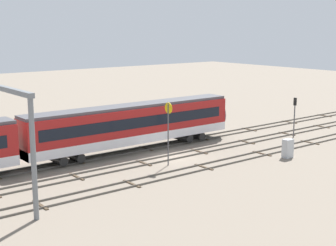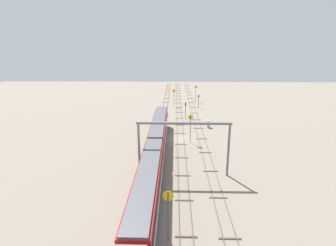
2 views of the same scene
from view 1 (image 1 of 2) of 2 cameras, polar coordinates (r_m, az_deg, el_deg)
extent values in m
plane|color=gray|center=(49.63, 0.56, -3.98)|extent=(201.34, 201.34, 0.00)
cube|color=#59544C|center=(45.75, 4.75, -5.21)|extent=(185.34, 0.07, 0.16)
cube|color=#59544C|center=(46.76, 3.55, -4.83)|extent=(185.34, 0.07, 0.16)
cube|color=#473828|center=(37.81, -14.45, -9.10)|extent=(0.24, 2.40, 0.08)
cube|color=#473828|center=(41.47, -4.17, -6.97)|extent=(0.24, 2.40, 0.08)
cube|color=#473828|center=(46.26, 4.15, -5.07)|extent=(0.24, 2.40, 0.08)
cube|color=#473828|center=(51.87, 10.75, -3.47)|extent=(0.24, 2.40, 0.08)
cube|color=#473828|center=(58.06, 15.98, -2.16)|extent=(0.24, 2.40, 0.08)
cube|color=#59544C|center=(49.07, 1.09, -4.05)|extent=(185.34, 0.07, 0.16)
cube|color=#59544C|center=(50.15, 0.05, -3.72)|extent=(185.34, 0.07, 0.16)
cube|color=#473828|center=(43.96, -10.42, -6.09)|extent=(0.24, 2.40, 0.08)
cube|color=#473828|center=(47.54, -2.79, -4.61)|extent=(0.24, 2.40, 0.08)
cube|color=#473828|center=(51.86, 3.63, -3.30)|extent=(0.24, 2.40, 0.08)
cube|color=#473828|center=(56.75, 9.00, -2.16)|extent=(0.24, 2.40, 0.08)
cube|color=#473828|center=(62.07, 13.48, -1.20)|extent=(0.24, 2.40, 0.08)
cube|color=#473828|center=(67.73, 17.23, -0.39)|extent=(0.24, 2.40, 0.08)
cube|color=#59544C|center=(52.58, -2.09, -3.04)|extent=(185.34, 0.07, 0.16)
cube|color=#59544C|center=(53.71, -3.00, -2.74)|extent=(185.34, 0.07, 0.16)
cube|color=#473828|center=(49.04, -10.23, -4.29)|extent=(0.24, 2.40, 0.08)
cube|color=#473828|center=(53.15, -2.55, -2.93)|extent=(0.24, 2.40, 0.08)
cube|color=#473828|center=(58.10, 3.91, -1.74)|extent=(0.24, 2.40, 0.08)
cube|color=#473828|center=(63.69, 9.29, -0.74)|extent=(0.24, 2.40, 0.08)
cube|color=#473828|center=(69.76, 13.77, 0.11)|extent=(0.24, 2.40, 0.08)
cube|color=#473828|center=(76.20, 17.51, 0.81)|extent=(0.24, 2.40, 0.08)
cube|color=maroon|center=(51.61, -4.08, -0.16)|extent=(24.00, 2.90, 3.60)
cube|color=silver|center=(51.89, -4.06, -1.62)|extent=(24.00, 2.94, 0.90)
cube|color=#4C4C51|center=(51.27, -4.11, 1.98)|extent=(24.00, 2.50, 0.30)
cube|color=black|center=(50.35, -3.15, 0.07)|extent=(22.00, 0.04, 1.10)
cube|color=black|center=(52.73, -4.98, 0.54)|extent=(22.00, 0.04, 1.10)
cylinder|color=black|center=(47.95, -12.56, -4.02)|extent=(0.90, 2.70, 0.90)
cylinder|color=black|center=(48.72, -10.65, -3.71)|extent=(0.90, 2.70, 0.90)
cylinder|color=black|center=(56.08, 1.69, -1.59)|extent=(0.90, 2.70, 0.90)
cylinder|color=black|center=(57.23, 3.07, -1.35)|extent=(0.90, 2.70, 0.90)
cone|color=silver|center=(59.66, 6.13, 1.14)|extent=(1.60, 3.24, 3.24)
cylinder|color=slate|center=(34.02, -15.18, -4.15)|extent=(0.36, 0.36, 8.28)
cylinder|color=#4C4C51|center=(46.14, 0.02, -1.34)|extent=(0.12, 0.12, 5.92)
cylinder|color=yellow|center=(45.69, 0.06, 1.73)|extent=(0.05, 1.04, 1.04)
cube|color=black|center=(45.71, 0.09, 1.73)|extent=(0.02, 0.47, 0.12)
cylinder|color=#4C4C51|center=(60.08, 14.28, 0.18)|extent=(0.14, 0.14, 3.81)
cube|color=black|center=(59.70, 14.39, 2.40)|extent=(0.20, 0.32, 0.90)
sphere|color=green|center=(59.76, 14.46, 2.60)|extent=(0.20, 0.20, 0.20)
sphere|color=#262626|center=(59.81, 14.44, 2.22)|extent=(0.20, 0.20, 0.20)
cube|color=#B2B7BC|center=(50.76, 13.58, -2.85)|extent=(1.03, 0.71, 1.88)
cube|color=#333333|center=(51.10, 13.96, -2.45)|extent=(0.02, 0.50, 0.24)
camera|label=2|loc=(47.36, -74.63, 11.24)|focal=29.15mm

